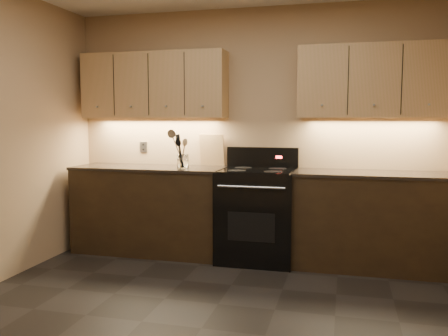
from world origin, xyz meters
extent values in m
plane|color=black|center=(0.00, 0.00, 0.00)|extent=(4.00, 4.00, 0.00)
cube|color=tan|center=(0.00, 2.00, 1.30)|extent=(4.00, 0.04, 2.60)
cube|color=black|center=(-1.10, 1.70, 0.45)|extent=(1.60, 0.60, 0.90)
cube|color=#31271F|center=(-1.10, 1.70, 0.92)|extent=(1.62, 0.62, 0.03)
cube|color=black|center=(1.18, 1.70, 0.45)|extent=(1.44, 0.60, 0.90)
cube|color=#31271F|center=(1.18, 1.70, 0.92)|extent=(1.46, 0.62, 0.03)
cube|color=black|center=(0.08, 1.68, 0.46)|extent=(0.76, 0.65, 0.92)
cube|color=black|center=(0.08, 1.68, 0.93)|extent=(0.70, 0.60, 0.01)
cube|color=black|center=(0.08, 1.96, 1.03)|extent=(0.76, 0.07, 0.22)
cube|color=red|center=(0.26, 1.92, 1.04)|extent=(0.06, 0.00, 0.03)
cylinder|color=silver|center=(0.08, 1.34, 0.80)|extent=(0.65, 0.02, 0.02)
cube|color=black|center=(0.08, 1.35, 0.41)|extent=(0.46, 0.00, 0.28)
cylinder|color=black|center=(-0.10, 1.53, 0.93)|extent=(0.18, 0.18, 0.00)
cylinder|color=black|center=(0.26, 1.53, 0.93)|extent=(0.18, 0.18, 0.00)
cylinder|color=black|center=(-0.10, 1.82, 0.93)|extent=(0.18, 0.18, 0.00)
cylinder|color=black|center=(0.26, 1.82, 0.93)|extent=(0.18, 0.18, 0.00)
cube|color=tan|center=(-1.10, 1.85, 1.80)|extent=(1.60, 0.30, 0.70)
cube|color=tan|center=(1.18, 1.85, 1.80)|extent=(1.44, 0.30, 0.70)
cube|color=#B2B5BA|center=(-1.30, 1.99, 1.12)|extent=(0.08, 0.01, 0.12)
cylinder|color=white|center=(-0.68, 1.58, 1.00)|extent=(0.14, 0.14, 0.15)
cylinder|color=white|center=(-0.68, 1.58, 0.94)|extent=(0.12, 0.12, 0.02)
cube|color=#DCAF76|center=(-0.48, 1.96, 1.10)|extent=(0.28, 0.10, 0.35)
camera|label=1|loc=(0.93, -3.00, 1.44)|focal=38.00mm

